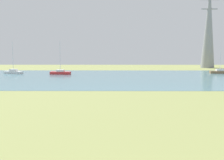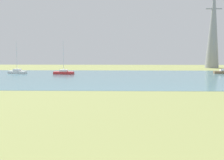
# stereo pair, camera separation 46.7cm
# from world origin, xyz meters

# --- Properties ---
(ground_plane) EXTENTS (160.00, 160.00, 0.00)m
(ground_plane) POSITION_xyz_m (0.00, 22.00, 0.00)
(ground_plane) COLOR #8C9351
(water_surface) EXTENTS (140.00, 40.00, 0.02)m
(water_surface) POSITION_xyz_m (0.00, 50.00, 0.01)
(water_surface) COLOR slate
(water_surface) RESTS_ON ground
(sailboat_brown) EXTENTS (4.87, 1.75, 6.59)m
(sailboat_brown) POSITION_xyz_m (25.97, 59.98, 0.46)
(sailboat_brown) COLOR brown
(sailboat_brown) RESTS_ON water_surface
(sailboat_red) EXTENTS (4.95, 2.08, 7.86)m
(sailboat_red) POSITION_xyz_m (-12.93, 57.03, 0.47)
(sailboat_red) COLOR red
(sailboat_red) RESTS_ON water_surface
(sailboat_white) EXTENTS (5.03, 2.91, 7.92)m
(sailboat_white) POSITION_xyz_m (-24.83, 58.91, 0.48)
(sailboat_white) COLOR white
(sailboat_white) RESTS_ON water_surface
(electricity_pylon) EXTENTS (6.40, 4.40, 27.54)m
(electricity_pylon) POSITION_xyz_m (30.67, 82.99, 13.78)
(electricity_pylon) COLOR gray
(electricity_pylon) RESTS_ON ground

